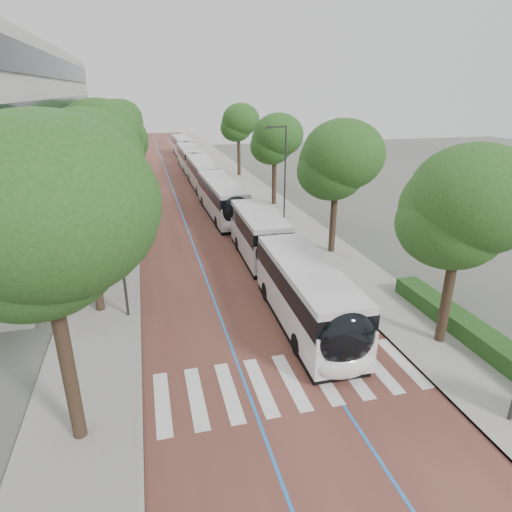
# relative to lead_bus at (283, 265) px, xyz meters

# --- Properties ---
(ground) EXTENTS (160.00, 160.00, 0.00)m
(ground) POSITION_rel_lead_bus_xyz_m (-2.36, -8.79, -1.63)
(ground) COLOR #51544C
(ground) RESTS_ON ground
(road) EXTENTS (11.00, 140.00, 0.02)m
(road) POSITION_rel_lead_bus_xyz_m (-2.36, 31.21, -1.62)
(road) COLOR brown
(road) RESTS_ON ground
(sidewalk_left) EXTENTS (4.00, 140.00, 0.12)m
(sidewalk_left) POSITION_rel_lead_bus_xyz_m (-9.86, 31.21, -1.57)
(sidewalk_left) COLOR #9A9691
(sidewalk_left) RESTS_ON ground
(sidewalk_right) EXTENTS (4.00, 140.00, 0.12)m
(sidewalk_right) POSITION_rel_lead_bus_xyz_m (5.14, 31.21, -1.57)
(sidewalk_right) COLOR #9A9691
(sidewalk_right) RESTS_ON ground
(kerb_left) EXTENTS (0.20, 140.00, 0.14)m
(kerb_left) POSITION_rel_lead_bus_xyz_m (-7.96, 31.21, -1.57)
(kerb_left) COLOR gray
(kerb_left) RESTS_ON ground
(kerb_right) EXTENTS (0.20, 140.00, 0.14)m
(kerb_right) POSITION_rel_lead_bus_xyz_m (3.24, 31.21, -1.57)
(kerb_right) COLOR gray
(kerb_right) RESTS_ON ground
(zebra_crossing) EXTENTS (10.55, 3.60, 0.01)m
(zebra_crossing) POSITION_rel_lead_bus_xyz_m (-2.16, -7.79, -1.60)
(zebra_crossing) COLOR silver
(zebra_crossing) RESTS_ON ground
(lane_line_left) EXTENTS (0.12, 126.00, 0.01)m
(lane_line_left) POSITION_rel_lead_bus_xyz_m (-3.96, 31.21, -1.60)
(lane_line_left) COLOR blue
(lane_line_left) RESTS_ON road
(lane_line_right) EXTENTS (0.12, 126.00, 0.01)m
(lane_line_right) POSITION_rel_lead_bus_xyz_m (-0.76, 31.21, -1.60)
(lane_line_right) COLOR blue
(lane_line_right) RESTS_ON road
(hedge) EXTENTS (1.20, 14.00, 0.80)m
(hedge) POSITION_rel_lead_bus_xyz_m (6.74, -8.79, -1.11)
(hedge) COLOR #183E15
(hedge) RESTS_ON sidewalk_right
(streetlight_far) EXTENTS (1.82, 0.20, 8.00)m
(streetlight_far) POSITION_rel_lead_bus_xyz_m (4.26, 13.21, 3.19)
(streetlight_far) COLOR #323235
(streetlight_far) RESTS_ON sidewalk_right
(lamp_post_left) EXTENTS (0.14, 0.14, 8.00)m
(lamp_post_left) POSITION_rel_lead_bus_xyz_m (-8.46, -0.79, 2.49)
(lamp_post_left) COLOR #323235
(lamp_post_left) RESTS_ON sidewalk_left
(trees_left) EXTENTS (6.39, 61.03, 9.81)m
(trees_left) POSITION_rel_lead_bus_xyz_m (-9.86, 18.17, 5.15)
(trees_left) COLOR black
(trees_left) RESTS_ON ground
(trees_right) EXTENTS (5.41, 47.00, 8.70)m
(trees_right) POSITION_rel_lead_bus_xyz_m (5.34, 11.15, 4.63)
(trees_right) COLOR black
(trees_right) RESTS_ON ground
(lead_bus) EXTENTS (2.97, 18.45, 3.20)m
(lead_bus) POSITION_rel_lead_bus_xyz_m (0.00, 0.00, 0.00)
(lead_bus) COLOR black
(lead_bus) RESTS_ON ground
(bus_queued_0) EXTENTS (2.74, 12.44, 3.20)m
(bus_queued_0) POSITION_rel_lead_bus_xyz_m (-0.42, 16.15, -0.00)
(bus_queued_0) COLOR silver
(bus_queued_0) RESTS_ON ground
(bus_queued_1) EXTENTS (2.58, 12.40, 3.20)m
(bus_queued_1) POSITION_rel_lead_bus_xyz_m (-0.39, 28.53, -0.00)
(bus_queued_1) COLOR silver
(bus_queued_1) RESTS_ON ground
(bus_queued_2) EXTENTS (2.59, 12.41, 3.20)m
(bus_queued_2) POSITION_rel_lead_bus_xyz_m (-0.44, 41.71, -0.00)
(bus_queued_2) COLOR silver
(bus_queued_2) RESTS_ON ground
(bus_queued_3) EXTENTS (2.73, 12.44, 3.20)m
(bus_queued_3) POSITION_rel_lead_bus_xyz_m (-0.08, 55.55, -0.00)
(bus_queued_3) COLOR silver
(bus_queued_3) RESTS_ON ground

